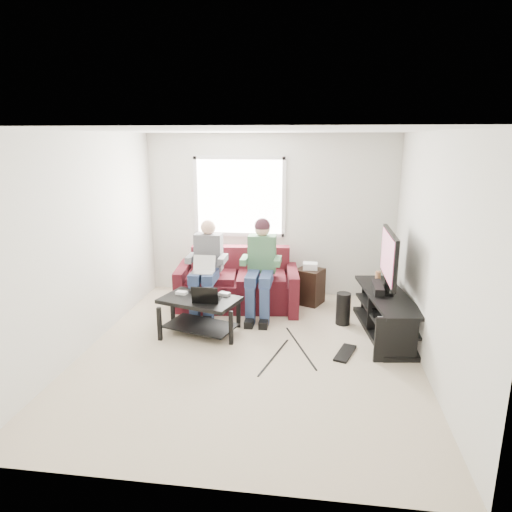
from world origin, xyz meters
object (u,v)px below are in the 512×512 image
object	(u,v)px
sofa	(237,285)
tv_stand	(386,316)
subwoofer	(343,309)
coffee_table	(200,307)
end_table	(310,285)
tv	(389,258)

from	to	relation	value
sofa	tv_stand	size ratio (longest dim) A/B	1.13
tv_stand	subwoofer	xyz separation A→B (m)	(-0.54, 0.24, -0.02)
coffee_table	end_table	world-z (taller)	end_table
tv_stand	tv	distance (m)	0.77
subwoofer	end_table	size ratio (longest dim) A/B	0.69
coffee_table	tv_stand	size ratio (longest dim) A/B	0.65
subwoofer	tv_stand	bearing A→B (deg)	-24.08
sofa	tv_stand	bearing A→B (deg)	-20.07
end_table	tv_stand	bearing A→B (deg)	-44.80
tv_stand	subwoofer	distance (m)	0.60
tv	subwoofer	bearing A→B (deg)	165.19
coffee_table	end_table	distance (m)	1.95
sofa	end_table	world-z (taller)	sofa
sofa	coffee_table	world-z (taller)	sofa
tv_stand	sofa	bearing A→B (deg)	159.93
subwoofer	sofa	bearing A→B (deg)	161.36
end_table	coffee_table	bearing A→B (deg)	-136.30
subwoofer	coffee_table	bearing A→B (deg)	-163.14
tv_stand	coffee_table	bearing A→B (deg)	-172.30
subwoofer	end_table	distance (m)	0.91
sofa	tv_stand	distance (m)	2.26
sofa	subwoofer	distance (m)	1.67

